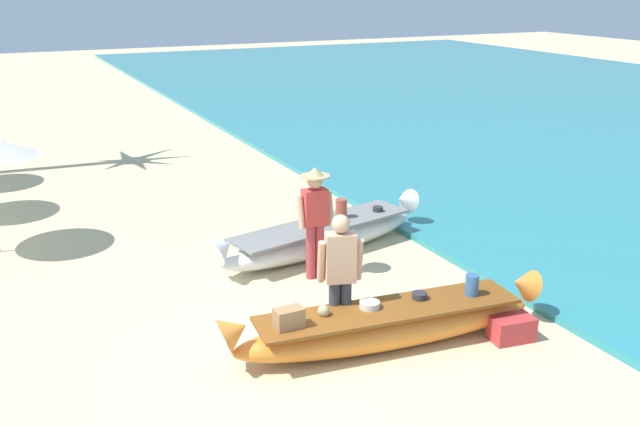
{
  "coord_description": "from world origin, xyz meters",
  "views": [
    {
      "loc": [
        -2.75,
        -6.96,
        4.3
      ],
      "look_at": [
        1.73,
        2.42,
        0.9
      ],
      "focal_mm": 40.72,
      "sensor_mm": 36.0,
      "label": 1
    }
  ],
  "objects_px": {
    "boat_orange_foreground": "(388,325)",
    "cooler_box": "(511,329)",
    "boat_white_midground": "(322,236)",
    "person_tourist_customer": "(340,272)",
    "person_vendor_hatted": "(315,215)"
  },
  "relations": [
    {
      "from": "boat_white_midground",
      "to": "cooler_box",
      "type": "xyz_separation_m",
      "value": [
        0.82,
        -3.7,
        -0.13
      ]
    },
    {
      "from": "person_vendor_hatted",
      "to": "cooler_box",
      "type": "height_order",
      "value": "person_vendor_hatted"
    },
    {
      "from": "boat_white_midground",
      "to": "person_vendor_hatted",
      "type": "distance_m",
      "value": 1.23
    },
    {
      "from": "boat_white_midground",
      "to": "person_tourist_customer",
      "type": "height_order",
      "value": "person_tourist_customer"
    },
    {
      "from": "boat_orange_foreground",
      "to": "cooler_box",
      "type": "distance_m",
      "value": 1.56
    },
    {
      "from": "person_tourist_customer",
      "to": "boat_orange_foreground",
      "type": "bearing_deg",
      "value": -38.07
    },
    {
      "from": "boat_white_midground",
      "to": "person_vendor_hatted",
      "type": "height_order",
      "value": "person_vendor_hatted"
    },
    {
      "from": "person_tourist_customer",
      "to": "boat_white_midground",
      "type": "bearing_deg",
      "value": 68.45
    },
    {
      "from": "cooler_box",
      "to": "boat_orange_foreground",
      "type": "bearing_deg",
      "value": 166.97
    },
    {
      "from": "cooler_box",
      "to": "boat_white_midground",
      "type": "bearing_deg",
      "value": 109.57
    },
    {
      "from": "boat_orange_foreground",
      "to": "person_tourist_customer",
      "type": "relative_size",
      "value": 2.57
    },
    {
      "from": "boat_white_midground",
      "to": "person_vendor_hatted",
      "type": "xyz_separation_m",
      "value": [
        -0.53,
        -0.86,
        0.7
      ]
    },
    {
      "from": "person_tourist_customer",
      "to": "cooler_box",
      "type": "distance_m",
      "value": 2.26
    },
    {
      "from": "person_vendor_hatted",
      "to": "person_tourist_customer",
      "type": "xyz_separation_m",
      "value": [
        -0.57,
        -1.93,
        -0.06
      ]
    },
    {
      "from": "boat_white_midground",
      "to": "person_tourist_customer",
      "type": "relative_size",
      "value": 2.53
    }
  ]
}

